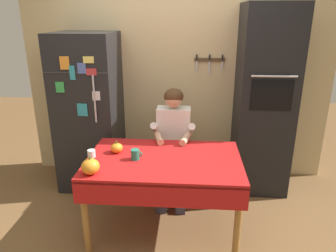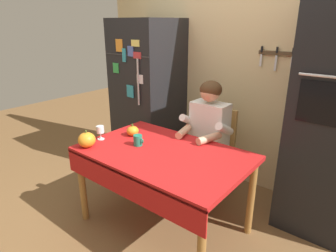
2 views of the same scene
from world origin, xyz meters
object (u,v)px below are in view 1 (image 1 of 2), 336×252
(dining_table, at_px, (164,168))
(chair_behind_person, at_px, (174,148))
(refrigerator, at_px, (90,112))
(pumpkin_large, at_px, (90,166))
(wall_oven, at_px, (264,102))
(pumpkin_medium, at_px, (117,148))
(seated_person, at_px, (173,136))
(coffee_mug, at_px, (135,154))
(wine_glass, at_px, (92,154))

(dining_table, bearing_deg, chair_behind_person, 86.42)
(refrigerator, relative_size, pumpkin_large, 11.76)
(wall_oven, height_order, dining_table, wall_oven)
(chair_behind_person, bearing_deg, pumpkin_medium, -126.86)
(seated_person, xyz_separation_m, pumpkin_large, (-0.62, -0.92, 0.07))
(pumpkin_large, bearing_deg, coffee_mug, 43.32)
(seated_person, distance_m, pumpkin_medium, 0.70)
(wall_oven, height_order, wine_glass, wall_oven)
(chair_behind_person, height_order, wine_glass, chair_behind_person)
(wall_oven, xyz_separation_m, pumpkin_medium, (-1.51, -0.81, -0.26))
(coffee_mug, bearing_deg, wall_oven, 35.77)
(refrigerator, height_order, pumpkin_large, refrigerator)
(wine_glass, height_order, pumpkin_medium, wine_glass)
(seated_person, bearing_deg, wine_glass, -132.23)
(pumpkin_medium, bearing_deg, dining_table, -14.40)
(wine_glass, relative_size, pumpkin_large, 0.84)
(wall_oven, xyz_separation_m, chair_behind_person, (-1.00, -0.13, -0.54))
(seated_person, bearing_deg, wall_oven, 17.68)
(seated_person, bearing_deg, dining_table, -94.69)
(refrigerator, bearing_deg, chair_behind_person, -5.17)
(coffee_mug, xyz_separation_m, pumpkin_medium, (-0.20, 0.13, -0.00))
(wall_oven, distance_m, chair_behind_person, 1.14)
(dining_table, distance_m, seated_person, 0.61)
(refrigerator, height_order, pumpkin_medium, refrigerator)
(dining_table, xyz_separation_m, coffee_mug, (-0.25, -0.02, 0.13))
(chair_behind_person, height_order, pumpkin_medium, chair_behind_person)
(chair_behind_person, height_order, coffee_mug, chair_behind_person)
(wine_glass, relative_size, pumpkin_medium, 1.11)
(dining_table, xyz_separation_m, wine_glass, (-0.62, -0.13, 0.17))
(refrigerator, distance_m, wall_oven, 2.01)
(wall_oven, bearing_deg, pumpkin_large, -142.62)
(wine_glass, bearing_deg, refrigerator, 108.07)
(refrigerator, bearing_deg, coffee_mug, -52.32)
(wall_oven, height_order, pumpkin_medium, wall_oven)
(wine_glass, bearing_deg, pumpkin_large, -76.03)
(refrigerator, xyz_separation_m, pumpkin_medium, (0.49, -0.77, -0.11))
(dining_table, bearing_deg, seated_person, 85.31)
(coffee_mug, bearing_deg, pumpkin_medium, 146.35)
(wall_oven, relative_size, wine_glass, 16.32)
(pumpkin_large, height_order, pumpkin_medium, pumpkin_large)
(coffee_mug, relative_size, pumpkin_medium, 0.91)
(seated_person, bearing_deg, refrigerator, 164.39)
(refrigerator, xyz_separation_m, dining_table, (0.95, -0.88, -0.24))
(wall_oven, height_order, coffee_mug, wall_oven)
(refrigerator, distance_m, wine_glass, 1.07)
(coffee_mug, distance_m, pumpkin_medium, 0.24)
(coffee_mug, xyz_separation_m, wine_glass, (-0.36, -0.12, 0.04))
(refrigerator, bearing_deg, wall_oven, 1.14)
(chair_behind_person, distance_m, pumpkin_large, 1.31)
(wall_oven, height_order, seated_person, wall_oven)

